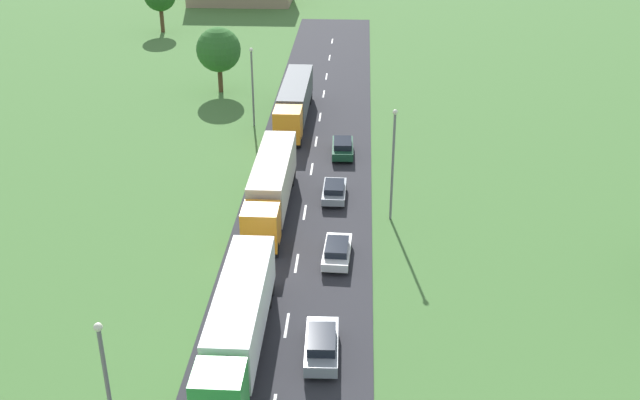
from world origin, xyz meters
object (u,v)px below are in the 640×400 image
object	(u,v)px
truck_lead	(238,322)
truck_second	(271,185)
car_fifth	(343,147)
lamppost_third	(252,83)
car_fourth	(334,191)
tree_oak	(219,50)
lamppost_second	(393,160)
car_third	(337,251)
truck_third	(294,101)
car_second	(322,345)

from	to	relation	value
truck_lead	truck_second	size ratio (longest dim) A/B	0.99
car_fifth	lamppost_third	xyz separation A→B (m)	(-8.71, 6.92, 3.45)
truck_lead	truck_second	world-z (taller)	truck_second
truck_second	car_fifth	distance (m)	11.99
car_fourth	tree_oak	distance (m)	29.04
car_fourth	tree_oak	world-z (taller)	tree_oak
car_fourth	car_fifth	world-z (taller)	car_fifth
car_fifth	lamppost_second	world-z (taller)	lamppost_second
car_third	car_fifth	world-z (taller)	car_fifth
truck_third	car_fourth	size ratio (longest dim) A/B	3.66
lamppost_second	tree_oak	xyz separation A→B (m)	(-17.53, 28.48, -0.10)
car_second	car_fifth	bearing A→B (deg)	89.33
lamppost_third	car_fourth	bearing A→B (deg)	-61.76
lamppost_second	car_fifth	bearing A→B (deg)	108.54
truck_third	car_fifth	bearing A→B (deg)	-59.70
lamppost_second	lamppost_third	xyz separation A→B (m)	(-12.57, 18.43, -0.44)
tree_oak	car_third	bearing A→B (deg)	-68.30
car_third	lamppost_third	bearing A→B (deg)	109.75
car_second	lamppost_second	xyz separation A→B (m)	(4.19, 16.45, 3.86)
truck_lead	tree_oak	xyz separation A→B (m)	(-8.86, 44.92, 2.45)
truck_third	car_fourth	world-z (taller)	truck_third
car_second	lamppost_third	distance (m)	36.04
lamppost_second	lamppost_third	size ratio (longest dim) A/B	1.11
lamppost_second	truck_second	bearing A→B (deg)	175.53
car_fifth	lamppost_third	distance (m)	11.65
tree_oak	car_second	bearing A→B (deg)	-73.46
truck_lead	truck_third	distance (m)	36.38
car_fourth	lamppost_third	bearing A→B (deg)	118.24
truck_second	truck_third	world-z (taller)	truck_second
tree_oak	lamppost_second	bearing A→B (deg)	-58.38
lamppost_second	lamppost_third	world-z (taller)	lamppost_second
truck_third	car_second	world-z (taller)	truck_third
truck_lead	lamppost_third	bearing A→B (deg)	96.38
truck_lead	lamppost_second	world-z (taller)	lamppost_second
car_second	lamppost_third	xyz separation A→B (m)	(-8.39, 34.88, 3.42)
truck_third	tree_oak	bearing A→B (deg)	135.68
truck_third	car_second	distance (m)	36.69
truck_lead	car_third	world-z (taller)	truck_lead
car_third	car_fifth	bearing A→B (deg)	90.45
truck_lead	lamppost_third	size ratio (longest dim) A/B	1.80
truck_lead	lamppost_third	xyz separation A→B (m)	(-3.90, 34.88, 2.11)
car_third	lamppost_second	size ratio (longest dim) A/B	0.51
lamppost_third	tree_oak	world-z (taller)	lamppost_third
car_second	lamppost_second	bearing A→B (deg)	75.73
truck_lead	car_third	distance (m)	11.44
car_third	car_fourth	size ratio (longest dim) A/B	1.07
car_second	car_third	world-z (taller)	car_second
lamppost_third	truck_second	bearing A→B (deg)	-78.12
truck_third	car_fifth	distance (m)	9.84
truck_second	truck_third	size ratio (longest dim) A/B	0.94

